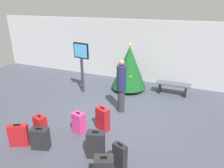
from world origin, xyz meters
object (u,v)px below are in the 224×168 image
at_px(waiting_bench, 173,86).
at_px(suitcase_3, 79,123).
at_px(traveller_0, 121,85).
at_px(holiday_tree, 129,67).
at_px(suitcase_1, 120,157).
at_px(suitcase_4, 103,119).
at_px(suitcase_2, 41,126).
at_px(suitcase_5, 40,139).
at_px(flight_info_kiosk, 81,60).
at_px(suitcase_6, 19,135).
at_px(suitcase_7, 96,144).

relative_size(waiting_bench, suitcase_3, 2.04).
height_order(waiting_bench, traveller_0, traveller_0).
height_order(waiting_bench, suitcase_3, suitcase_3).
distance_m(holiday_tree, suitcase_1, 4.64).
bearing_deg(suitcase_4, suitcase_2, -148.23).
xyz_separation_m(waiting_bench, suitcase_2, (-3.11, -4.32, -0.06)).
height_order(waiting_bench, suitcase_5, suitcase_5).
bearing_deg(suitcase_3, flight_info_kiosk, 117.68).
distance_m(holiday_tree, suitcase_3, 3.65).
xyz_separation_m(suitcase_5, suitcase_6, (-0.60, -0.12, 0.02)).
distance_m(suitcase_1, suitcase_2, 2.56).
bearing_deg(suitcase_3, holiday_tree, 84.49).
height_order(traveller_0, suitcase_5, traveller_0).
bearing_deg(suitcase_3, waiting_bench, 60.38).
bearing_deg(suitcase_5, traveller_0, 64.78).
xyz_separation_m(flight_info_kiosk, suitcase_5, (0.82, -3.60, -1.11)).
bearing_deg(suitcase_3, suitcase_5, -119.40).
bearing_deg(suitcase_7, traveller_0, 95.33).
xyz_separation_m(holiday_tree, suitcase_6, (-1.50, -4.67, -0.72)).
distance_m(holiday_tree, suitcase_7, 4.37).
distance_m(waiting_bench, suitcase_2, 5.32).
height_order(flight_info_kiosk, suitcase_6, flight_info_kiosk).
bearing_deg(holiday_tree, suitcase_6, -107.75).
bearing_deg(suitcase_1, suitcase_2, 172.31).
xyz_separation_m(suitcase_3, suitcase_5, (-0.55, -0.98, -0.03)).
relative_size(flight_info_kiosk, waiting_bench, 1.51).
xyz_separation_m(suitcase_2, suitcase_4, (1.51, 0.94, 0.05)).
bearing_deg(suitcase_2, holiday_tree, 72.45).
xyz_separation_m(suitcase_3, suitcase_7, (0.91, -0.71, 0.03)).
bearing_deg(suitcase_1, suitcase_5, -176.52).
xyz_separation_m(suitcase_1, suitcase_7, (-0.68, 0.14, 0.02)).
xyz_separation_m(traveller_0, suitcase_5, (-1.25, -2.64, -0.70)).
xyz_separation_m(waiting_bench, suitcase_3, (-2.16, -3.81, -0.04)).
distance_m(suitcase_1, suitcase_7, 0.69).
bearing_deg(traveller_0, suitcase_5, -115.22).
xyz_separation_m(flight_info_kiosk, suitcase_2, (0.43, -3.13, -1.11)).
bearing_deg(suitcase_3, traveller_0, 67.40).
height_order(waiting_bench, suitcase_7, suitcase_7).
xyz_separation_m(suitcase_4, suitcase_5, (-1.12, -1.41, -0.06)).
bearing_deg(traveller_0, holiday_tree, 100.31).
xyz_separation_m(suitcase_6, suitcase_7, (2.06, 0.40, 0.04)).
relative_size(flight_info_kiosk, suitcase_3, 3.09).
xyz_separation_m(traveller_0, suitcase_4, (-0.12, -1.24, -0.64)).
distance_m(flight_info_kiosk, suitcase_4, 3.11).
bearing_deg(suitcase_5, suitcase_1, 3.48).
height_order(suitcase_1, suitcase_2, suitcase_1).
bearing_deg(suitcase_4, suitcase_1, -51.40).
relative_size(flight_info_kiosk, suitcase_5, 3.36).
distance_m(traveller_0, suitcase_6, 3.39).
bearing_deg(suitcase_3, suitcase_1, -28.31).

